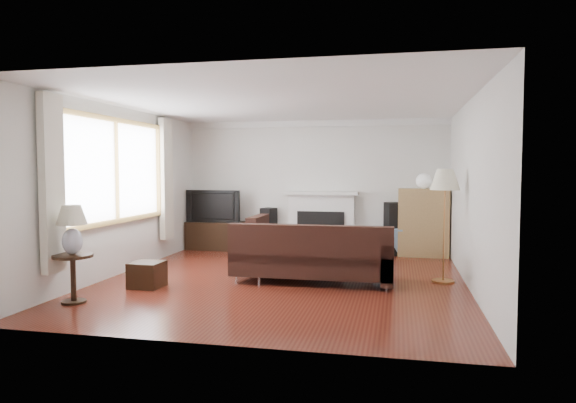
% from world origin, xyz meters
% --- Properties ---
extents(room, '(5.10, 5.60, 2.54)m').
position_xyz_m(room, '(0.00, 0.00, 1.25)').
color(room, '#551D13').
rests_on(room, ground).
extents(window, '(0.12, 2.74, 1.54)m').
position_xyz_m(window, '(-2.45, -0.20, 1.55)').
color(window, olive).
rests_on(window, room).
extents(curtain_near, '(0.10, 0.35, 2.10)m').
position_xyz_m(curtain_near, '(-2.40, -1.72, 1.40)').
color(curtain_near, beige).
rests_on(curtain_near, room).
extents(curtain_far, '(0.10, 0.35, 2.10)m').
position_xyz_m(curtain_far, '(-2.40, 1.32, 1.40)').
color(curtain_far, beige).
rests_on(curtain_far, room).
extents(fireplace, '(1.40, 0.26, 1.15)m').
position_xyz_m(fireplace, '(0.15, 2.64, 0.57)').
color(fireplace, white).
rests_on(fireplace, room).
extents(tv_stand, '(1.09, 0.49, 0.55)m').
position_xyz_m(tv_stand, '(-1.92, 2.47, 0.27)').
color(tv_stand, black).
rests_on(tv_stand, ground).
extents(television, '(1.08, 0.14, 0.62)m').
position_xyz_m(television, '(-1.92, 2.47, 0.86)').
color(television, black).
rests_on(television, tv_stand).
extents(speaker_left, '(0.31, 0.34, 0.83)m').
position_xyz_m(speaker_left, '(-0.86, 2.55, 0.41)').
color(speaker_left, black).
rests_on(speaker_left, ground).
extents(speaker_right, '(0.36, 0.39, 0.96)m').
position_xyz_m(speaker_right, '(1.50, 2.52, 0.48)').
color(speaker_right, black).
rests_on(speaker_right, ground).
extents(bookshelf, '(0.89, 0.42, 1.22)m').
position_xyz_m(bookshelf, '(2.03, 2.51, 0.61)').
color(bookshelf, olive).
rests_on(bookshelf, ground).
extents(globe_lamp, '(0.27, 0.27, 0.27)m').
position_xyz_m(globe_lamp, '(2.03, 2.51, 1.36)').
color(globe_lamp, white).
rests_on(globe_lamp, bookshelf).
extents(sectional_sofa, '(2.40, 1.75, 0.78)m').
position_xyz_m(sectional_sofa, '(0.42, -0.01, 0.39)').
color(sectional_sofa, black).
rests_on(sectional_sofa, ground).
extents(coffee_table, '(1.15, 0.74, 0.42)m').
position_xyz_m(coffee_table, '(0.69, 1.32, 0.21)').
color(coffee_table, olive).
rests_on(coffee_table, ground).
extents(footstool, '(0.41, 0.41, 0.34)m').
position_xyz_m(footstool, '(-1.69, -0.80, 0.17)').
color(footstool, black).
rests_on(footstool, ground).
extents(floor_lamp, '(0.54, 0.54, 1.58)m').
position_xyz_m(floor_lamp, '(2.20, 0.33, 0.79)').
color(floor_lamp, '#A36A38').
rests_on(floor_lamp, ground).
extents(side_table, '(0.46, 0.46, 0.57)m').
position_xyz_m(side_table, '(-2.15, -1.72, 0.29)').
color(side_table, black).
rests_on(side_table, ground).
extents(table_lamp, '(0.35, 0.35, 0.57)m').
position_xyz_m(table_lamp, '(-2.15, -1.72, 0.86)').
color(table_lamp, silver).
rests_on(table_lamp, side_table).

